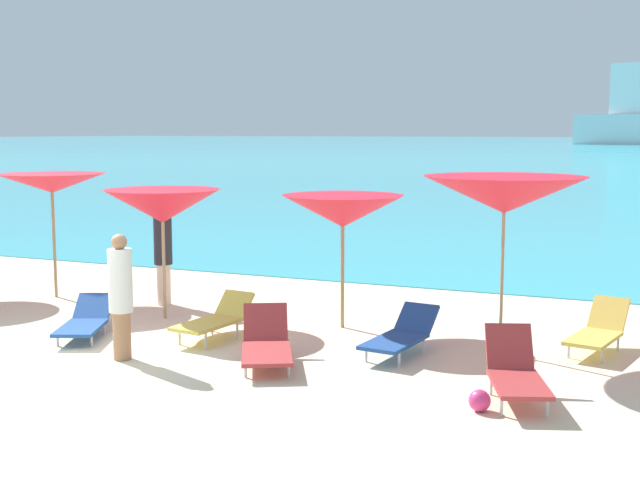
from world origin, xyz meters
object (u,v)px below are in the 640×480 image
(lounge_chair_9, at_px, (516,371))
(beachgoer_3, at_px, (121,293))
(umbrella_3, at_px, (162,206))
(lounge_chair_1, at_px, (401,335))
(umbrella_4, at_px, (343,211))
(lounge_chair_3, at_px, (215,319))
(umbrella_5, at_px, (504,195))
(beach_ball, at_px, (480,401))
(lounge_chair_10, at_px, (598,330))
(lounge_chair_2, at_px, (85,321))
(umbrella_2, at_px, (52,183))
(beachgoer_1, at_px, (163,248))
(lounge_chair_6, at_px, (266,343))

(lounge_chair_9, height_order, beachgoer_3, beachgoer_3)
(umbrella_3, distance_m, lounge_chair_9, 6.47)
(beachgoer_3, bearing_deg, lounge_chair_1, -154.62)
(umbrella_4, xyz_separation_m, lounge_chair_3, (-1.43, -1.43, -1.50))
(umbrella_4, xyz_separation_m, umbrella_5, (2.54, -0.53, 0.36))
(lounge_chair_1, bearing_deg, umbrella_4, 145.80)
(umbrella_3, distance_m, beach_ball, 6.45)
(lounge_chair_3, xyz_separation_m, lounge_chair_10, (5.20, 1.46, -0.01))
(umbrella_5, relative_size, lounge_chair_2, 1.55)
(umbrella_4, distance_m, beachgoer_3, 3.61)
(lounge_chair_10, xyz_separation_m, beachgoer_3, (-5.79, -2.88, 0.59))
(lounge_chair_9, xyz_separation_m, lounge_chair_10, (0.67, 2.55, -0.03))
(lounge_chair_3, height_order, lounge_chair_9, lounge_chair_9)
(lounge_chair_3, distance_m, lounge_chair_9, 4.66)
(beachgoer_3, height_order, beach_ball, beachgoer_3)
(umbrella_3, height_order, beach_ball, umbrella_3)
(lounge_chair_3, xyz_separation_m, beach_ball, (4.24, -1.62, -0.19))
(umbrella_2, xyz_separation_m, lounge_chair_3, (4.28, -1.59, -1.78))
(umbrella_4, bearing_deg, beachgoer_1, 174.20)
(umbrella_3, height_order, beachgoer_1, umbrella_3)
(umbrella_3, xyz_separation_m, lounge_chair_1, (4.20, -0.61, -1.55))
(umbrella_4, xyz_separation_m, lounge_chair_10, (3.77, 0.03, -1.51))
(lounge_chair_1, distance_m, beachgoer_3, 3.79)
(umbrella_2, relative_size, lounge_chair_3, 1.58)
(umbrella_4, bearing_deg, lounge_chair_10, 0.52)
(lounge_chair_2, relative_size, lounge_chair_6, 0.96)
(lounge_chair_9, relative_size, beach_ball, 5.99)
(lounge_chair_3, height_order, lounge_chair_10, lounge_chair_10)
(lounge_chair_2, distance_m, beachgoer_1, 2.54)
(lounge_chair_1, bearing_deg, umbrella_2, 176.51)
(umbrella_2, bearing_deg, lounge_chair_9, -16.89)
(lounge_chair_9, distance_m, beachgoer_1, 7.23)
(lounge_chair_9, bearing_deg, lounge_chair_3, 146.06)
(lounge_chair_6, height_order, beach_ball, lounge_chair_6)
(lounge_chair_2, bearing_deg, lounge_chair_3, -4.28)
(lounge_chair_9, bearing_deg, beach_ball, -138.70)
(lounge_chair_3, relative_size, beachgoer_3, 0.85)
(umbrella_4, height_order, lounge_chair_1, umbrella_4)
(umbrella_4, xyz_separation_m, beach_ball, (2.81, -3.05, -1.69))
(lounge_chair_10, bearing_deg, beachgoer_1, -170.70)
(umbrella_5, height_order, lounge_chair_6, umbrella_5)
(umbrella_2, distance_m, lounge_chair_3, 4.90)
(beachgoer_1, bearing_deg, umbrella_2, 52.16)
(lounge_chair_9, height_order, beachgoer_1, beachgoer_1)
(umbrella_3, relative_size, beachgoer_3, 1.25)
(lounge_chair_3, bearing_deg, umbrella_3, 156.27)
(lounge_chair_1, xyz_separation_m, lounge_chair_9, (1.78, -1.36, 0.06))
(umbrella_5, height_order, lounge_chair_9, umbrella_5)
(umbrella_3, distance_m, lounge_chair_1, 4.52)
(lounge_chair_6, distance_m, beachgoer_3, 2.04)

